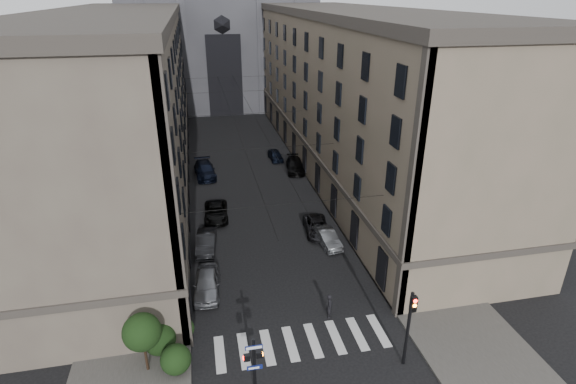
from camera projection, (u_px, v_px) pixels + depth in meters
sidewalk_left at (159, 176)px, 54.58m from camera, size 7.00×80.00×0.15m
sidewalk_right at (325, 164)px, 58.47m from camera, size 7.00×80.00×0.15m
zebra_crossing at (302, 342)px, 28.85m from camera, size 11.00×3.20×0.01m
building_left at (123, 101)px, 50.25m from camera, size 13.60×60.60×18.85m
building_right at (351, 91)px, 55.23m from camera, size 13.60×60.60×18.85m
gothic_tower at (217, 8)px, 84.10m from camera, size 35.00×23.00×58.00m
pedestrian_signal_left at (254, 363)px, 24.13m from camera, size 1.02×0.38×4.00m
traffic_light_right at (410, 321)px, 25.80m from camera, size 0.34×0.50×5.20m
shrub_cluster at (159, 340)px, 26.51m from camera, size 3.90×4.40×3.90m
tram_wires at (243, 114)px, 53.27m from camera, size 14.00×60.00×0.43m
car_left_near at (207, 283)px, 33.29m from camera, size 2.28×4.83×1.60m
car_left_midnear at (206, 242)px, 38.83m from camera, size 2.06×4.69×1.50m
car_left_midfar at (216, 212)px, 44.27m from camera, size 2.51×5.06×1.38m
car_left_far at (205, 170)px, 54.32m from camera, size 2.73×5.83×1.64m
car_right_near at (327, 238)px, 39.69m from camera, size 1.91×4.23×1.35m
car_right_midnear at (317, 227)px, 41.62m from camera, size 2.55×4.81×1.29m
car_right_midfar at (295, 165)px, 55.98m from camera, size 2.78×5.40×1.50m
car_right_far at (276, 155)px, 59.73m from camera, size 1.74×3.94×1.32m
pedestrian at (330, 306)px, 30.77m from camera, size 0.62×0.76×1.79m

